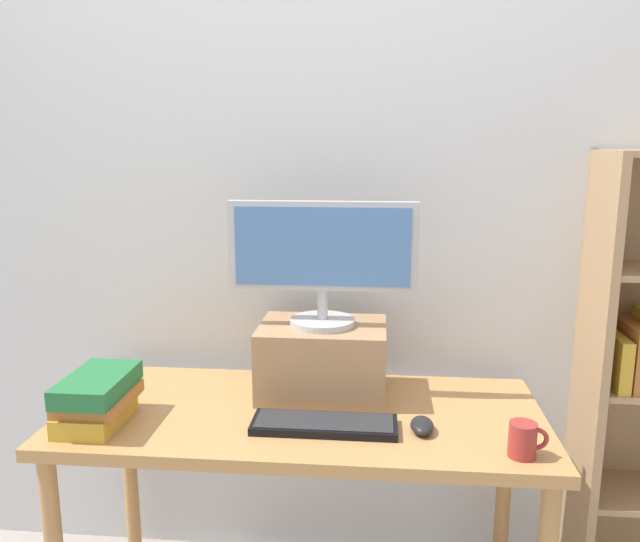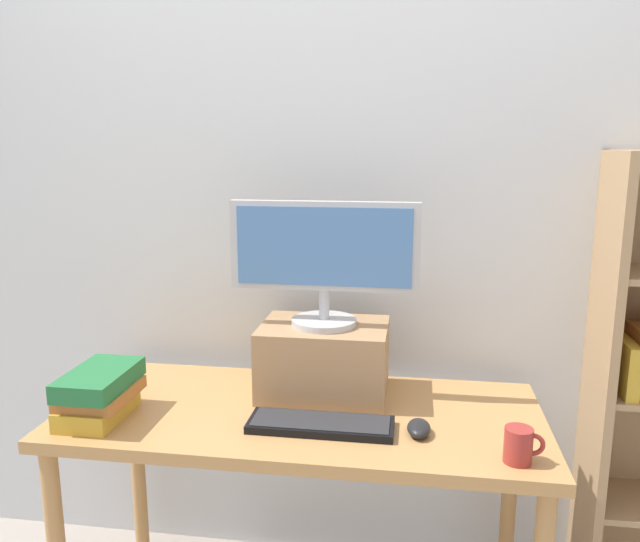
% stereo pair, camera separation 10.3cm
% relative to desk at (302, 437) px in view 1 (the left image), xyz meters
% --- Properties ---
extents(back_wall, '(7.00, 0.08, 2.60)m').
position_rel_desk_xyz_m(back_wall, '(0.00, 0.43, 0.64)').
color(back_wall, silver).
rests_on(back_wall, ground_plane).
extents(desk, '(1.42, 0.63, 0.75)m').
position_rel_desk_xyz_m(desk, '(0.00, 0.00, 0.00)').
color(desk, '#B7844C').
rests_on(desk, ground_plane).
extents(riser_box, '(0.39, 0.29, 0.22)m').
position_rel_desk_xyz_m(riser_box, '(0.05, 0.14, 0.20)').
color(riser_box, '#A87F56').
rests_on(riser_box, desk).
extents(computer_monitor, '(0.58, 0.20, 0.38)m').
position_rel_desk_xyz_m(computer_monitor, '(0.05, 0.14, 0.53)').
color(computer_monitor, '#B7B7BA').
rests_on(computer_monitor, riser_box).
extents(keyboard, '(0.40, 0.14, 0.02)m').
position_rel_desk_xyz_m(keyboard, '(0.08, -0.11, 0.10)').
color(keyboard, black).
rests_on(keyboard, desk).
extents(computer_mouse, '(0.06, 0.10, 0.04)m').
position_rel_desk_xyz_m(computer_mouse, '(0.35, -0.11, 0.10)').
color(computer_mouse, black).
rests_on(computer_mouse, desk).
extents(book_stack, '(0.18, 0.27, 0.14)m').
position_rel_desk_xyz_m(book_stack, '(-0.56, -0.14, 0.16)').
color(book_stack, gold).
rests_on(book_stack, desk).
extents(coffee_mug, '(0.10, 0.07, 0.09)m').
position_rel_desk_xyz_m(coffee_mug, '(0.59, -0.22, 0.13)').
color(coffee_mug, '#9E2D28').
rests_on(coffee_mug, desk).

